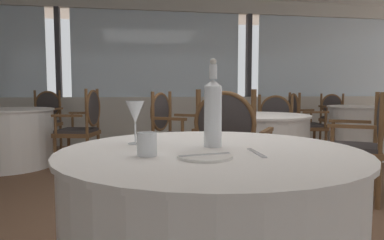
% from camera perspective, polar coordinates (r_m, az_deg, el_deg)
% --- Properties ---
extents(ground_plane, '(14.13, 14.13, 0.00)m').
position_cam_1_polar(ground_plane, '(2.68, 0.55, -16.42)').
color(ground_plane, brown).
extents(window_wall_far, '(10.87, 0.14, 2.63)m').
position_cam_1_polar(window_wall_far, '(6.37, -5.61, 5.64)').
color(window_wall_far, beige).
rests_on(window_wall_far, ground_plane).
extents(foreground_table, '(1.22, 1.22, 0.74)m').
position_cam_1_polar(foreground_table, '(1.52, 2.99, -18.58)').
color(foreground_table, white).
rests_on(foreground_table, ground_plane).
extents(side_plate, '(0.20, 0.20, 0.01)m').
position_cam_1_polar(side_plate, '(1.24, 2.12, -5.96)').
color(side_plate, white).
rests_on(side_plate, foreground_table).
extents(butter_knife, '(0.19, 0.05, 0.00)m').
position_cam_1_polar(butter_knife, '(1.24, 2.12, -5.72)').
color(butter_knife, silver).
rests_on(butter_knife, foreground_table).
extents(dinner_fork, '(0.02, 0.19, 0.00)m').
position_cam_1_polar(dinner_fork, '(1.34, 10.53, -5.31)').
color(dinner_fork, silver).
rests_on(dinner_fork, foreground_table).
extents(water_bottle, '(0.08, 0.08, 0.37)m').
position_cam_1_polar(water_bottle, '(1.46, 3.45, 1.50)').
color(water_bottle, white).
rests_on(water_bottle, foreground_table).
extents(wine_glass, '(0.08, 0.08, 0.19)m').
position_cam_1_polar(wine_glass, '(1.55, -9.33, 1.13)').
color(wine_glass, white).
rests_on(wine_glass, foreground_table).
extents(water_tumbler, '(0.07, 0.07, 0.09)m').
position_cam_1_polar(water_tumbler, '(1.28, -7.41, -3.93)').
color(water_tumbler, white).
rests_on(water_tumbler, foreground_table).
extents(background_table_0, '(1.16, 1.16, 0.74)m').
position_cam_1_polar(background_table_0, '(5.01, -28.10, -2.59)').
color(background_table_0, white).
rests_on(background_table_0, ground_plane).
extents(dining_chair_0_0, '(0.55, 0.60, 0.99)m').
position_cam_1_polar(dining_chair_0_0, '(4.55, -17.26, -0.40)').
color(dining_chair_0_0, brown).
rests_on(dining_chair_0_0, ground_plane).
extents(dining_chair_0_1, '(0.60, 0.55, 0.97)m').
position_cam_1_polar(dining_chair_0_1, '(5.87, -23.05, 0.58)').
color(dining_chair_0_1, brown).
rests_on(dining_chair_0_1, ground_plane).
extents(background_table_1, '(1.02, 1.02, 0.74)m').
position_cam_1_polar(background_table_1, '(3.48, 10.57, -5.18)').
color(background_table_1, white).
rests_on(background_table_1, ground_plane).
extents(dining_chair_1_0, '(0.65, 0.63, 0.92)m').
position_cam_1_polar(dining_chair_1_0, '(4.36, 13.21, -0.85)').
color(dining_chair_1_0, brown).
rests_on(dining_chair_1_0, ground_plane).
extents(dining_chair_1_1, '(0.63, 0.65, 0.96)m').
position_cam_1_polar(dining_chair_1_1, '(3.76, -3.44, -1.35)').
color(dining_chair_1_1, brown).
rests_on(dining_chair_1_1, ground_plane).
extents(dining_chair_1_2, '(0.65, 0.63, 0.98)m').
position_cam_1_polar(dining_chair_1_2, '(2.55, 6.12, -4.31)').
color(dining_chair_1_2, brown).
rests_on(dining_chair_1_2, ground_plane).
extents(dining_chair_1_3, '(0.63, 0.65, 0.96)m').
position_cam_1_polar(dining_chair_1_3, '(3.39, 26.33, -2.65)').
color(dining_chair_1_3, brown).
rests_on(dining_chair_1_3, ground_plane).
extents(background_table_2, '(1.09, 1.09, 0.74)m').
position_cam_1_polar(background_table_2, '(5.78, 26.53, -1.60)').
color(background_table_2, white).
rests_on(background_table_2, ground_plane).
extents(dining_chair_2_1, '(0.57, 0.51, 0.91)m').
position_cam_1_polar(dining_chair_2_1, '(6.61, 22.40, 0.84)').
color(dining_chair_2_1, brown).
rests_on(dining_chair_2_1, ground_plane).
extents(dining_chair_2_2, '(0.51, 0.57, 0.94)m').
position_cam_1_polar(dining_chair_2_2, '(5.34, 17.52, 0.09)').
color(dining_chair_2_2, brown).
rests_on(dining_chair_2_2, ground_plane).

